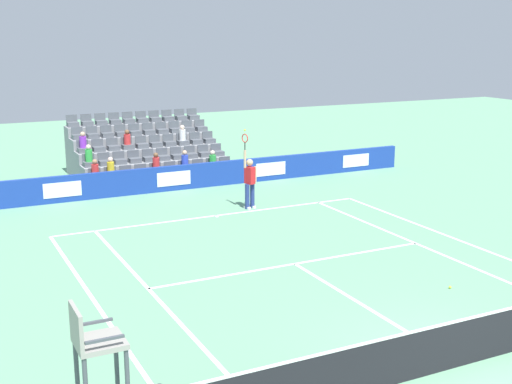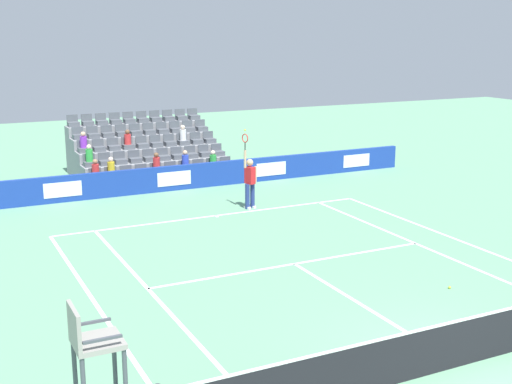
{
  "view_description": "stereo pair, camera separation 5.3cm",
  "coord_description": "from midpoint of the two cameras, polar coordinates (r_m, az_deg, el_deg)",
  "views": [
    {
      "loc": [
        8.68,
        8.75,
        6.15
      ],
      "look_at": [
        -0.75,
        -10.27,
        1.1
      ],
      "focal_mm": 47.67,
      "sensor_mm": 36.0,
      "label": 1
    },
    {
      "loc": [
        8.64,
        8.77,
        6.15
      ],
      "look_at": [
        -0.75,
        -10.27,
        1.1
      ],
      "focal_mm": 47.67,
      "sensor_mm": 36.0,
      "label": 2
    }
  ],
  "objects": [
    {
      "name": "tennis_net",
      "position": [
        13.55,
        16.96,
        -11.9
      ],
      "size": [
        11.97,
        0.1,
        1.07
      ],
      "color": "#33383D",
      "rests_on": "ground"
    },
    {
      "name": "line_centre_mark",
      "position": [
        23.13,
        -3.4,
        -2.05
      ],
      "size": [
        0.1,
        0.2,
        0.01
      ],
      "primitive_type": "cube",
      "color": "white",
      "rests_on": "ground"
    },
    {
      "name": "loose_tennis_ball",
      "position": [
        17.43,
        15.89,
        -7.69
      ],
      "size": [
        0.07,
        0.07,
        0.07
      ],
      "primitive_type": "sphere",
      "color": "#D1E533",
      "rests_on": "ground"
    },
    {
      "name": "ground_plane",
      "position": [
        13.76,
        16.82,
        -13.76
      ],
      "size": [
        80.0,
        80.0,
        0.0
      ],
      "primitive_type": "plane",
      "color": "#669E77"
    },
    {
      "name": "line_doubles_sideline_left",
      "position": [
        16.25,
        -13.29,
        -9.22
      ],
      "size": [
        0.1,
        11.89,
        0.01
      ],
      "primitive_type": "cube",
      "color": "white",
      "rests_on": "ground"
    },
    {
      "name": "line_doubles_sideline_right",
      "position": [
        21.31,
        16.79,
        -3.97
      ],
      "size": [
        0.1,
        11.89,
        0.01
      ],
      "primitive_type": "cube",
      "color": "white",
      "rests_on": "ground"
    },
    {
      "name": "line_centre_service",
      "position": [
        15.99,
        8.92,
        -9.38
      ],
      "size": [
        0.1,
        6.4,
        0.01
      ],
      "primitive_type": "cube",
      "color": "white",
      "rests_on": "ground"
    },
    {
      "name": "stadium_stand",
      "position": [
        30.21,
        -9.32,
        3.03
      ],
      "size": [
        6.2,
        4.75,
        2.6
      ],
      "color": "gray",
      "rests_on": "ground"
    },
    {
      "name": "line_singles_sideline_right",
      "position": [
        20.42,
        13.97,
        -4.54
      ],
      "size": [
        0.1,
        11.89,
        0.01
      ],
      "primitive_type": "cube",
      "color": "white",
      "rests_on": "ground"
    },
    {
      "name": "line_service",
      "position": [
        18.51,
        3.19,
        -6.03
      ],
      "size": [
        8.23,
        0.1,
        0.01
      ],
      "primitive_type": "cube",
      "color": "white",
      "rests_on": "ground"
    },
    {
      "name": "umpire_chair",
      "position": [
        10.42,
        -13.46,
        -13.37
      ],
      "size": [
        0.7,
        0.7,
        2.34
      ],
      "color": "#474C54",
      "rests_on": "ground"
    },
    {
      "name": "line_baseline",
      "position": [
        23.22,
        -3.5,
        -1.99
      ],
      "size": [
        10.97,
        0.1,
        0.01
      ],
      "primitive_type": "cube",
      "color": "white",
      "rests_on": "ground"
    },
    {
      "name": "line_singles_sideline_left",
      "position": [
        16.57,
        -8.63,
        -8.54
      ],
      "size": [
        0.1,
        11.89,
        0.01
      ],
      "primitive_type": "cube",
      "color": "white",
      "rests_on": "ground"
    },
    {
      "name": "sponsor_barrier",
      "position": [
        26.95,
        -7.03,
        1.17
      ],
      "size": [
        21.5,
        0.22,
        0.99
      ],
      "color": "#193899",
      "rests_on": "ground"
    },
    {
      "name": "tennis_player",
      "position": [
        23.9,
        -0.6,
        0.92
      ],
      "size": [
        0.54,
        0.42,
        2.85
      ],
      "color": "navy",
      "rests_on": "ground"
    }
  ]
}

